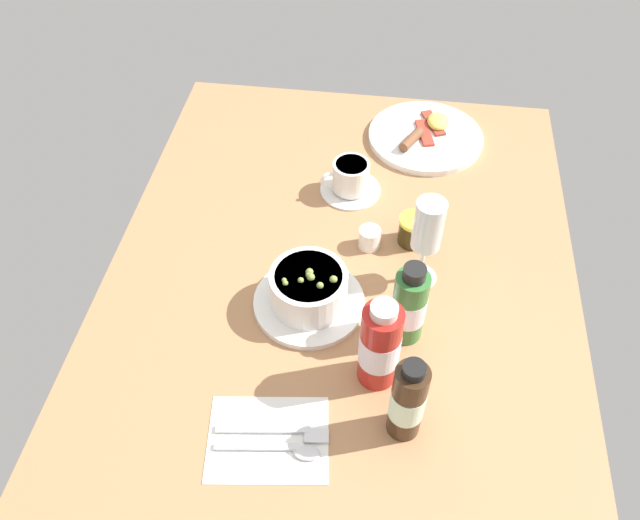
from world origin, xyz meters
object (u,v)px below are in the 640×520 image
sauce_bottle_green (409,305)px  porridge_bowl (309,291)px  cutlery_setting (271,439)px  creamer_jug (370,238)px  jam_jar (413,230)px  sauce_bottle_brown (408,401)px  breakfast_plate (426,136)px  wine_glass (428,230)px  sauce_bottle_red (380,345)px  coffee_cup (350,179)px

sauce_bottle_green → porridge_bowl: bearing=-102.4°
cutlery_setting → creamer_jug: size_ratio=3.91×
cutlery_setting → jam_jar: size_ratio=3.29×
sauce_bottle_brown → breakfast_plate: bearing=178.7°
cutlery_setting → sauce_bottle_green: 29.53cm
sauce_bottle_green → creamer_jug: bearing=-158.4°
creamer_jug → sauce_bottle_brown: (36.02, 7.96, 5.56)cm
sauce_bottle_brown → cutlery_setting: bearing=-76.1°
wine_glass → sauce_bottle_red: (21.00, -6.07, -4.09)cm
sauce_bottle_red → sauce_bottle_green: size_ratio=1.08×
creamer_jug → breakfast_plate: size_ratio=0.20×
creamer_jug → wine_glass: size_ratio=0.27×
sauce_bottle_red → porridge_bowl: bearing=-134.5°
porridge_bowl → coffee_cup: porridge_bowl is taller
coffee_cup → sauce_bottle_green: bearing=20.7°
creamer_jug → wine_glass: wine_glass is taller
sauce_bottle_red → breakfast_plate: sauce_bottle_red is taller
cutlery_setting → sauce_bottle_brown: bearing=103.9°
wine_glass → sauce_bottle_red: wine_glass is taller
coffee_cup → breakfast_plate: size_ratio=0.49×
creamer_jug → breakfast_plate: bearing=164.1°
creamer_jug → sauce_bottle_red: size_ratio=0.28×
porridge_bowl → coffee_cup: size_ratio=1.57×
sauce_bottle_red → sauce_bottle_green: bearing=155.0°
porridge_bowl → coffee_cup: 30.11cm
coffee_cup → wine_glass: size_ratio=0.68×
porridge_bowl → sauce_bottle_brown: (20.81, 17.12, 3.85)cm
wine_glass → sauce_bottle_brown: 29.85cm
cutlery_setting → wine_glass: 41.63cm
jam_jar → sauce_bottle_green: bearing=-0.7°
sauce_bottle_green → breakfast_plate: 52.86cm
creamer_jug → sauce_bottle_brown: bearing=12.5°
wine_glass → jam_jar: size_ratio=3.07×
sauce_bottle_red → sauce_bottle_green: 9.63cm
jam_jar → porridge_bowl: bearing=-44.0°
wine_glass → breakfast_plate: bearing=179.9°
creamer_jug → jam_jar: jam_jar is taller
porridge_bowl → breakfast_plate: bearing=159.0°
jam_jar → sauce_bottle_green: sauce_bottle_green is taller
sauce_bottle_red → wine_glass: bearing=163.9°
coffee_cup → creamer_jug: (14.63, 5.21, -1.10)cm
creamer_jug → jam_jar: size_ratio=0.84×
cutlery_setting → sauce_bottle_brown: sauce_bottle_brown is taller
sauce_bottle_brown → sauce_bottle_green: bearing=-178.3°
coffee_cup → jam_jar: bearing=46.3°
cutlery_setting → sauce_bottle_red: size_ratio=1.10×
cutlery_setting → jam_jar: jam_jar is taller
breakfast_plate → wine_glass: bearing=-0.1°
sauce_bottle_green → breakfast_plate: sauce_bottle_green is taller
porridge_bowl → sauce_bottle_brown: size_ratio=1.15×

